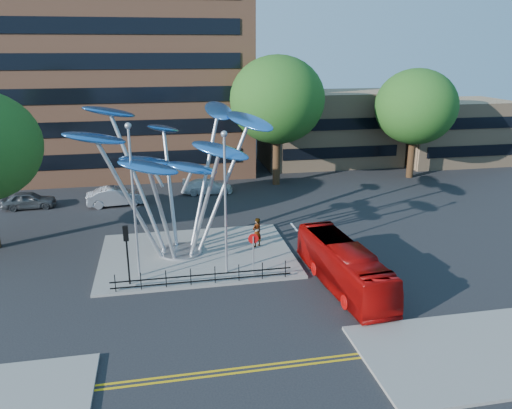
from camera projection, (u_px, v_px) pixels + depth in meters
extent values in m
plane|color=black|center=(225.00, 299.00, 26.33)|extent=(120.00, 120.00, 0.00)
cube|color=slate|center=(197.00, 255.00, 31.73)|extent=(12.00, 9.00, 0.15)
cube|color=slate|center=(496.00, 350.00, 21.80)|extent=(12.00, 6.00, 0.15)
cube|color=gold|center=(245.00, 367.00, 20.72)|extent=(40.00, 0.12, 0.01)
cube|color=gold|center=(246.00, 372.00, 20.44)|extent=(40.00, 0.12, 0.01)
cube|color=#905A3F|center=(121.00, 23.00, 50.61)|extent=(25.00, 15.00, 30.00)
cube|color=tan|center=(329.00, 128.00, 56.14)|extent=(15.00, 8.00, 8.00)
cube|color=tan|center=(451.00, 131.00, 57.01)|extent=(12.00, 8.00, 7.00)
cylinder|color=black|center=(276.00, 155.00, 47.52)|extent=(0.70, 0.70, 5.72)
ellipsoid|color=#174814|center=(277.00, 100.00, 45.95)|extent=(8.80, 8.80, 8.10)
cylinder|color=black|center=(411.00, 153.00, 50.21)|extent=(0.70, 0.70, 5.06)
ellipsoid|color=#174814|center=(416.00, 107.00, 48.82)|extent=(8.00, 8.00, 7.36)
cylinder|color=#9EA0A5|center=(181.00, 251.00, 31.98)|extent=(2.80, 2.80, 0.12)
cylinder|color=#9EA0A5|center=(158.00, 198.00, 30.03)|extent=(0.24, 0.24, 7.80)
ellipsoid|color=blue|center=(95.00, 138.00, 27.33)|extent=(3.92, 2.95, 1.39)
cylinder|color=#9EA0A5|center=(172.00, 210.00, 30.02)|extent=(0.24, 0.24, 6.40)
ellipsoid|color=blue|center=(148.00, 167.00, 26.77)|extent=(3.47, 1.78, 1.31)
cylinder|color=#9EA0A5|center=(189.00, 203.00, 30.30)|extent=(0.24, 0.24, 7.00)
ellipsoid|color=blue|center=(220.00, 150.00, 28.08)|extent=(3.81, 3.11, 1.36)
cylinder|color=#9EA0A5|center=(197.00, 190.00, 30.98)|extent=(0.24, 0.24, 8.20)
ellipsoid|color=blue|center=(249.00, 121.00, 30.74)|extent=(3.52, 4.06, 1.44)
cylinder|color=#9EA0A5|center=(189.00, 183.00, 31.68)|extent=(0.24, 0.24, 8.60)
ellipsoid|color=blue|center=(218.00, 110.00, 32.66)|extent=(2.21, 3.79, 1.39)
cylinder|color=#9EA0A5|center=(174.00, 193.00, 31.77)|extent=(0.24, 0.24, 7.40)
ellipsoid|color=blue|center=(163.00, 129.00, 33.01)|extent=(3.02, 3.71, 1.34)
cylinder|color=#9EA0A5|center=(161.00, 185.00, 30.85)|extent=(0.24, 0.24, 8.80)
ellipsoid|color=blue|center=(109.00, 112.00, 30.31)|extent=(3.88, 3.60, 1.42)
ellipsoid|color=blue|center=(146.00, 161.00, 30.03)|extent=(3.40, 1.96, 1.13)
ellipsoid|color=blue|center=(192.00, 168.00, 30.09)|extent=(3.39, 2.16, 1.11)
cylinder|color=#9EA0A5|center=(134.00, 205.00, 27.44)|extent=(0.14, 0.14, 8.50)
sphere|color=#9EA0A5|center=(128.00, 126.00, 26.12)|extent=(0.36, 0.36, 0.36)
cylinder|color=#9EA0A5|center=(225.00, 207.00, 27.97)|extent=(0.14, 0.14, 8.00)
sphere|color=#9EA0A5|center=(224.00, 134.00, 26.73)|extent=(0.36, 0.36, 0.36)
cylinder|color=black|center=(128.00, 257.00, 27.21)|extent=(0.10, 0.10, 3.20)
cube|color=black|center=(126.00, 233.00, 26.79)|extent=(0.28, 0.18, 0.85)
sphere|color=#FF0C0C|center=(125.00, 229.00, 26.71)|extent=(0.18, 0.18, 0.18)
cylinder|color=#9EA0A5|center=(253.00, 255.00, 28.65)|extent=(0.08, 0.08, 2.30)
cylinder|color=red|center=(253.00, 239.00, 28.37)|extent=(0.60, 0.04, 0.60)
cube|color=white|center=(253.00, 239.00, 28.39)|extent=(0.42, 0.03, 0.10)
cylinder|color=black|center=(115.00, 283.00, 26.67)|extent=(0.05, 0.05, 1.00)
cylinder|color=black|center=(141.00, 281.00, 26.92)|extent=(0.05, 0.05, 1.00)
cylinder|color=black|center=(166.00, 279.00, 27.17)|extent=(0.05, 0.05, 1.00)
cylinder|color=black|center=(191.00, 277.00, 27.41)|extent=(0.05, 0.05, 1.00)
cylinder|color=black|center=(215.00, 275.00, 27.66)|extent=(0.05, 0.05, 1.00)
cylinder|color=black|center=(239.00, 273.00, 27.91)|extent=(0.05, 0.05, 1.00)
cylinder|color=black|center=(262.00, 271.00, 28.16)|extent=(0.05, 0.05, 1.00)
cylinder|color=black|center=(285.00, 269.00, 28.41)|extent=(0.05, 0.05, 1.00)
cube|color=black|center=(203.00, 275.00, 27.52)|extent=(10.00, 0.06, 0.06)
cube|color=black|center=(203.00, 281.00, 27.63)|extent=(10.00, 0.06, 0.06)
imported|color=#940706|center=(343.00, 265.00, 27.39)|extent=(2.77, 9.15, 2.51)
imported|color=gray|center=(257.00, 232.00, 32.62)|extent=(0.86, 0.78, 1.97)
imported|color=#45494E|center=(29.00, 200.00, 40.94)|extent=(4.23, 1.87, 1.42)
imported|color=#AFB1B8|center=(116.00, 196.00, 41.68)|extent=(4.90, 2.11, 1.57)
imported|color=silver|center=(208.00, 186.00, 45.16)|extent=(4.58, 2.02, 1.31)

